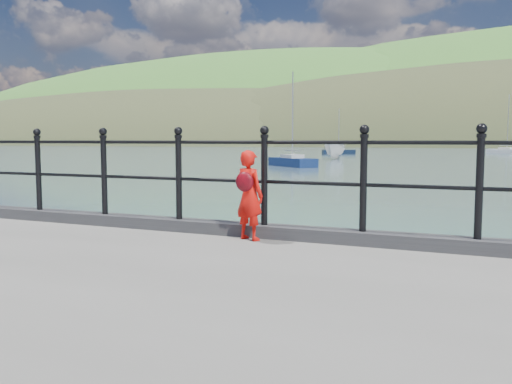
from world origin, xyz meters
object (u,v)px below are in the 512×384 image
at_px(launch_white, 335,151).
at_px(sailboat_left, 339,152).
at_px(sailboat_port, 292,162).
at_px(child, 249,195).
at_px(railing, 220,168).
at_px(sailboat_deep, 507,151).

xyz_separation_m(launch_white, sailboat_left, (-5.28, 21.48, -0.61)).
relative_size(sailboat_left, sailboat_port, 0.90).
bearing_deg(child, railing, -8.77).
height_order(child, sailboat_port, sailboat_port).
height_order(launch_white, sailboat_port, sailboat_port).
bearing_deg(sailboat_left, sailboat_port, -107.51).
xyz_separation_m(railing, launch_white, (-13.06, 53.46, -0.87)).
height_order(railing, launch_white, railing).
distance_m(railing, sailboat_left, 77.16).
bearing_deg(child, sailboat_deep, -75.19).
xyz_separation_m(railing, child, (0.51, -0.26, -0.29)).
relative_size(launch_white, sailboat_left, 0.69).
bearing_deg(child, launch_white, -57.96).
bearing_deg(launch_white, sailboat_left, 101.14).
distance_m(railing, sailboat_port, 38.20).
height_order(railing, child, railing).
height_order(child, sailboat_left, sailboat_left).
height_order(child, sailboat_deep, sailboat_deep).
distance_m(sailboat_left, sailboat_port, 39.21).
distance_m(child, sailboat_port, 38.60).
distance_m(child, launch_white, 55.41).
bearing_deg(sailboat_deep, railing, -52.66).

